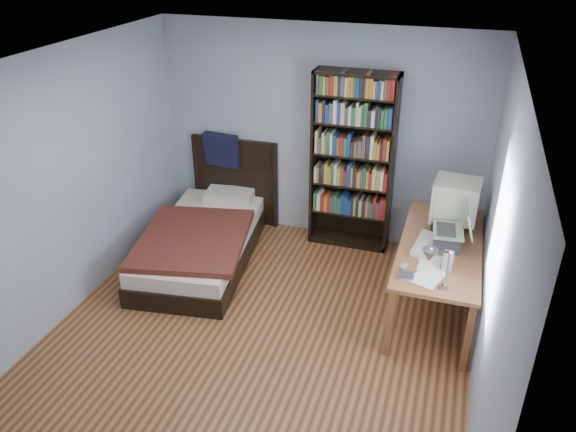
# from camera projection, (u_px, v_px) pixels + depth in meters

# --- Properties ---
(room) EXTENTS (4.20, 4.24, 2.50)m
(room) POSITION_uv_depth(u_px,v_px,m) (259.00, 216.00, 4.67)
(room) COLOR #592D1A
(room) RESTS_ON ground
(desk) EXTENTS (0.75, 1.74, 0.73)m
(desk) POSITION_uv_depth(u_px,v_px,m) (441.00, 247.00, 5.84)
(desk) COLOR brown
(desk) RESTS_ON floor
(crt_monitor) EXTENTS (0.46, 0.42, 0.50)m
(crt_monitor) POSITION_uv_depth(u_px,v_px,m) (455.00, 200.00, 5.49)
(crt_monitor) COLOR beige
(crt_monitor) RESTS_ON desk
(laptop) EXTENTS (0.38, 0.38, 0.43)m
(laptop) POSITION_uv_depth(u_px,v_px,m) (450.00, 236.00, 5.19)
(laptop) COLOR #2D2D30
(laptop) RESTS_ON desk
(desk_lamp) EXTENTS (0.23, 0.52, 0.61)m
(desk_lamp) POSITION_uv_depth(u_px,v_px,m) (433.00, 258.00, 4.14)
(desk_lamp) COLOR #99999E
(desk_lamp) RESTS_ON desk
(keyboard) EXTENTS (0.26, 0.51, 0.05)m
(keyboard) POSITION_uv_depth(u_px,v_px,m) (426.00, 245.00, 5.25)
(keyboard) COLOR #B6AB98
(keyboard) RESTS_ON desk
(speaker) EXTENTS (0.09, 0.09, 0.17)m
(speaker) POSITION_uv_depth(u_px,v_px,m) (448.00, 261.00, 4.86)
(speaker) COLOR gray
(speaker) RESTS_ON desk
(soda_can) EXTENTS (0.06, 0.06, 0.11)m
(soda_can) POSITION_uv_depth(u_px,v_px,m) (434.00, 225.00, 5.50)
(soda_can) COLOR #073415
(soda_can) RESTS_ON desk
(mouse) EXTENTS (0.06, 0.11, 0.04)m
(mouse) POSITION_uv_depth(u_px,v_px,m) (444.00, 229.00, 5.51)
(mouse) COLOR silver
(mouse) RESTS_ON desk
(phone_silver) EXTENTS (0.08, 0.10, 0.02)m
(phone_silver) POSITION_uv_depth(u_px,v_px,m) (413.00, 254.00, 5.12)
(phone_silver) COLOR silver
(phone_silver) RESTS_ON desk
(phone_grey) EXTENTS (0.08, 0.10, 0.02)m
(phone_grey) POSITION_uv_depth(u_px,v_px,m) (404.00, 266.00, 4.93)
(phone_grey) COLOR gray
(phone_grey) RESTS_ON desk
(external_drive) EXTENTS (0.13, 0.13, 0.03)m
(external_drive) POSITION_uv_depth(u_px,v_px,m) (406.00, 276.00, 4.79)
(external_drive) COLOR gray
(external_drive) RESTS_ON desk
(bookshelf) EXTENTS (0.92, 0.30, 2.05)m
(bookshelf) POSITION_uv_depth(u_px,v_px,m) (352.00, 162.00, 6.30)
(bookshelf) COLOR black
(bookshelf) RESTS_ON floor
(bed) EXTENTS (1.37, 2.23, 1.16)m
(bed) POSITION_uv_depth(u_px,v_px,m) (205.00, 236.00, 6.38)
(bed) COLOR black
(bed) RESTS_ON floor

